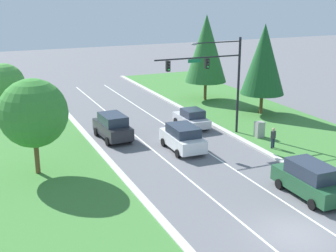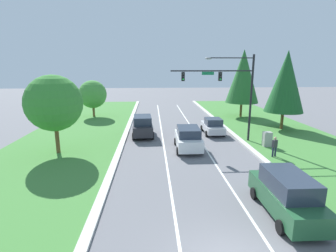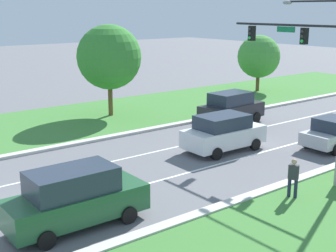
# 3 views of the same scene
# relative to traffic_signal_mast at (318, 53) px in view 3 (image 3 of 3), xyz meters

# --- Properties ---
(traffic_signal_mast) EXTENTS (7.62, 0.41, 8.10)m
(traffic_signal_mast) POSITION_rel_traffic_signal_mast_xyz_m (0.00, 0.00, 0.00)
(traffic_signal_mast) COLOR black
(traffic_signal_mast) RESTS_ON ground_plane
(forest_suv) EXTENTS (2.13, 4.99, 2.12)m
(forest_suv) POSITION_rel_traffic_signal_mast_xyz_m (-0.68, -12.64, -4.32)
(forest_suv) COLOR #235633
(forest_suv) RESTS_ON ground_plane
(charcoal_suv) EXTENTS (2.31, 4.68, 2.11)m
(charcoal_suv) POSITION_rel_traffic_signal_mast_xyz_m (-8.07, 2.54, -4.30)
(charcoal_suv) COLOR #28282D
(charcoal_suv) RESTS_ON ground_plane
(white_suv) EXTENTS (2.28, 4.59, 1.97)m
(white_suv) POSITION_rel_traffic_signal_mast_xyz_m (-4.00, -2.20, -4.38)
(white_suv) COLOR white
(white_suv) RESTS_ON ground_plane
(silver_sedan) EXTENTS (2.02, 4.21, 1.69)m
(silver_sedan) POSITION_rel_traffic_signal_mast_xyz_m (-0.64, 3.04, -4.56)
(silver_sedan) COLOR silver
(silver_sedan) RESTS_ON ground_plane
(pedestrian) EXTENTS (0.43, 0.34, 1.69)m
(pedestrian) POSITION_rel_traffic_signal_mast_xyz_m (2.48, -4.70, -4.45)
(pedestrian) COLOR #232842
(pedestrian) RESTS_ON ground_plane
(oak_near_left_tree) EXTENTS (3.85, 3.85, 5.16)m
(oak_near_left_tree) POSITION_rel_traffic_signal_mast_xyz_m (-15.33, 13.36, -2.16)
(oak_near_left_tree) COLOR brown
(oak_near_left_tree) RESTS_ON ground_plane
(oak_far_left_tree) EXTENTS (4.48, 4.48, 6.44)m
(oak_far_left_tree) POSITION_rel_traffic_signal_mast_xyz_m (-14.86, -2.64, -1.19)
(oak_far_left_tree) COLOR brown
(oak_far_left_tree) RESTS_ON ground_plane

